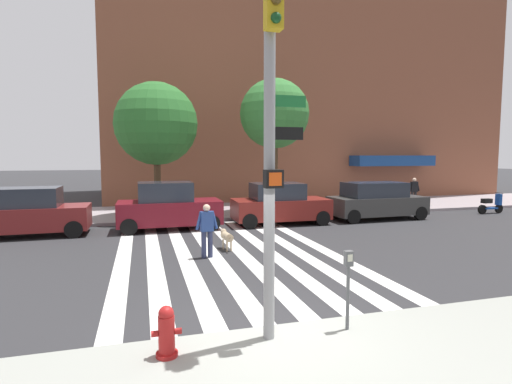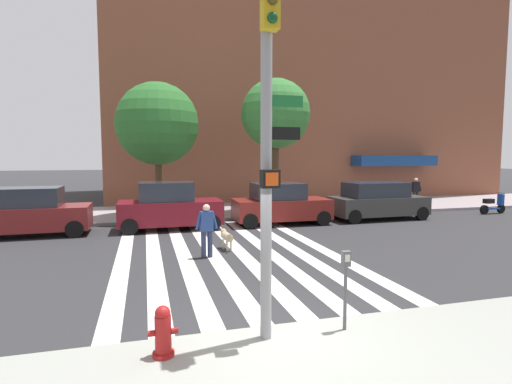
{
  "view_description": "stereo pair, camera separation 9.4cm",
  "coord_description": "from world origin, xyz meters",
  "px_view_note": "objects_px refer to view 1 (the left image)",
  "views": [
    {
      "loc": [
        -2.22,
        -6.42,
        3.11
      ],
      "look_at": [
        1.4,
        6.22,
        1.9
      ],
      "focal_mm": 28.13,
      "sensor_mm": 36.0,
      "label": 1
    },
    {
      "loc": [
        -2.13,
        -6.44,
        3.11
      ],
      "look_at": [
        1.4,
        6.22,
        1.9
      ],
      "focal_mm": 28.13,
      "sensor_mm": 36.0,
      "label": 2
    }
  ],
  "objects_px": {
    "pedestrian_dog_walker": "(207,228)",
    "parked_car_behind_first": "(169,207)",
    "parked_car_near_curb": "(26,213)",
    "dog_on_leash": "(226,236)",
    "parking_meter_curbside": "(348,279)",
    "fire_hydrant": "(167,332)",
    "parked_scooter": "(491,205)",
    "parked_car_third_in_line": "(280,204)",
    "traffic_light_pole": "(271,128)",
    "parked_car_fourth_in_line": "(376,201)",
    "street_tree_nearest": "(156,124)",
    "pedestrian_bystander": "(414,190)",
    "street_tree_middle": "(275,114)"
  },
  "relations": [
    {
      "from": "parked_car_near_curb",
      "to": "street_tree_middle",
      "type": "xyz_separation_m",
      "value": [
        10.97,
        2.84,
        4.29
      ]
    },
    {
      "from": "street_tree_nearest",
      "to": "pedestrian_dog_walker",
      "type": "relative_size",
      "value": 3.95
    },
    {
      "from": "fire_hydrant",
      "to": "parking_meter_curbside",
      "type": "relative_size",
      "value": 0.56
    },
    {
      "from": "parked_car_third_in_line",
      "to": "pedestrian_bystander",
      "type": "distance_m",
      "value": 9.89
    },
    {
      "from": "traffic_light_pole",
      "to": "parking_meter_curbside",
      "type": "relative_size",
      "value": 4.26
    },
    {
      "from": "street_tree_middle",
      "to": "pedestrian_dog_walker",
      "type": "height_order",
      "value": "street_tree_middle"
    },
    {
      "from": "parked_car_third_in_line",
      "to": "street_tree_nearest",
      "type": "xyz_separation_m",
      "value": [
        -5.24,
        3.17,
        3.73
      ]
    },
    {
      "from": "parked_car_near_curb",
      "to": "dog_on_leash",
      "type": "xyz_separation_m",
      "value": [
        6.93,
        -4.24,
        -0.48
      ]
    },
    {
      "from": "fire_hydrant",
      "to": "parked_scooter",
      "type": "distance_m",
      "value": 20.93
    },
    {
      "from": "pedestrian_dog_walker",
      "to": "dog_on_leash",
      "type": "bearing_deg",
      "value": 47.59
    },
    {
      "from": "parked_car_near_curb",
      "to": "street_tree_nearest",
      "type": "xyz_separation_m",
      "value": [
        5.04,
        3.17,
        3.69
      ]
    },
    {
      "from": "parking_meter_curbside",
      "to": "parked_car_behind_first",
      "type": "xyz_separation_m",
      "value": [
        -2.25,
        11.11,
        -0.09
      ]
    },
    {
      "from": "fire_hydrant",
      "to": "pedestrian_dog_walker",
      "type": "xyz_separation_m",
      "value": [
        1.57,
        6.11,
        0.41
      ]
    },
    {
      "from": "parked_car_behind_first",
      "to": "pedestrian_dog_walker",
      "type": "xyz_separation_m",
      "value": [
        0.8,
        -5.1,
        -0.02
      ]
    },
    {
      "from": "parked_car_third_in_line",
      "to": "pedestrian_bystander",
      "type": "height_order",
      "value": "parked_car_third_in_line"
    },
    {
      "from": "traffic_light_pole",
      "to": "pedestrian_bystander",
      "type": "relative_size",
      "value": 3.54
    },
    {
      "from": "fire_hydrant",
      "to": "parked_car_fourth_in_line",
      "type": "bearing_deg",
      "value": 46.4
    },
    {
      "from": "traffic_light_pole",
      "to": "parked_scooter",
      "type": "bearing_deg",
      "value": 34.68
    },
    {
      "from": "parked_car_third_in_line",
      "to": "dog_on_leash",
      "type": "xyz_separation_m",
      "value": [
        -3.34,
        -4.24,
        -0.45
      ]
    },
    {
      "from": "dog_on_leash",
      "to": "parked_scooter",
      "type": "bearing_deg",
      "value": 15.48
    },
    {
      "from": "parked_car_near_curb",
      "to": "street_tree_nearest",
      "type": "relative_size",
      "value": 0.68
    },
    {
      "from": "parked_scooter",
      "to": "dog_on_leash",
      "type": "height_order",
      "value": "parked_scooter"
    },
    {
      "from": "parked_scooter",
      "to": "parked_car_behind_first",
      "type": "bearing_deg",
      "value": -179.99
    },
    {
      "from": "dog_on_leash",
      "to": "pedestrian_bystander",
      "type": "relative_size",
      "value": 0.61
    },
    {
      "from": "dog_on_leash",
      "to": "pedestrian_bystander",
      "type": "distance_m",
      "value": 14.7
    },
    {
      "from": "parked_car_near_curb",
      "to": "parked_car_third_in_line",
      "type": "distance_m",
      "value": 10.28
    },
    {
      "from": "parked_car_behind_first",
      "to": "parking_meter_curbside",
      "type": "bearing_deg",
      "value": -78.57
    },
    {
      "from": "street_tree_nearest",
      "to": "fire_hydrant",
      "type": "bearing_deg",
      "value": -91.8
    },
    {
      "from": "parked_car_fourth_in_line",
      "to": "street_tree_middle",
      "type": "distance_m",
      "value": 6.72
    },
    {
      "from": "traffic_light_pole",
      "to": "parked_car_fourth_in_line",
      "type": "xyz_separation_m",
      "value": [
        9.03,
        11.09,
        -2.62
      ]
    },
    {
      "from": "fire_hydrant",
      "to": "parked_car_third_in_line",
      "type": "relative_size",
      "value": 0.18
    },
    {
      "from": "fire_hydrant",
      "to": "parked_car_third_in_line",
      "type": "xyz_separation_m",
      "value": [
        5.69,
        11.21,
        0.37
      ]
    },
    {
      "from": "parked_car_behind_first",
      "to": "parked_scooter",
      "type": "bearing_deg",
      "value": 0.01
    },
    {
      "from": "parked_car_behind_first",
      "to": "pedestrian_bystander",
      "type": "bearing_deg",
      "value": 11.81
    },
    {
      "from": "pedestrian_dog_walker",
      "to": "parked_car_near_curb",
      "type": "bearing_deg",
      "value": 140.36
    },
    {
      "from": "parked_car_third_in_line",
      "to": "parked_car_near_curb",
      "type": "bearing_deg",
      "value": -179.99
    },
    {
      "from": "parking_meter_curbside",
      "to": "pedestrian_bystander",
      "type": "distance_m",
      "value": 18.59
    },
    {
      "from": "pedestrian_dog_walker",
      "to": "parked_car_behind_first",
      "type": "bearing_deg",
      "value": 98.89
    },
    {
      "from": "parked_car_fourth_in_line",
      "to": "pedestrian_bystander",
      "type": "relative_size",
      "value": 2.84
    },
    {
      "from": "pedestrian_dog_walker",
      "to": "dog_on_leash",
      "type": "xyz_separation_m",
      "value": [
        0.78,
        0.85,
        -0.48
      ]
    },
    {
      "from": "fire_hydrant",
      "to": "parked_car_near_curb",
      "type": "height_order",
      "value": "parked_car_near_curb"
    },
    {
      "from": "parked_car_behind_first",
      "to": "parked_car_third_in_line",
      "type": "xyz_separation_m",
      "value": [
        4.92,
        0.0,
        -0.05
      ]
    },
    {
      "from": "parked_car_third_in_line",
      "to": "street_tree_nearest",
      "type": "bearing_deg",
      "value": 148.84
    },
    {
      "from": "dog_on_leash",
      "to": "pedestrian_bystander",
      "type": "bearing_deg",
      "value": 29.57
    },
    {
      "from": "parked_scooter",
      "to": "street_tree_nearest",
      "type": "bearing_deg",
      "value": 169.59
    },
    {
      "from": "parked_scooter",
      "to": "street_tree_middle",
      "type": "bearing_deg",
      "value": 165.89
    },
    {
      "from": "parked_car_fourth_in_line",
      "to": "pedestrian_bystander",
      "type": "bearing_deg",
      "value": 34.03
    },
    {
      "from": "street_tree_nearest",
      "to": "pedestrian_dog_walker",
      "type": "xyz_separation_m",
      "value": [
        1.11,
        -8.27,
        -3.69
      ]
    },
    {
      "from": "fire_hydrant",
      "to": "parked_car_fourth_in_line",
      "type": "xyz_separation_m",
      "value": [
        10.67,
        11.21,
        0.38
      ]
    },
    {
      "from": "parked_car_behind_first",
      "to": "dog_on_leash",
      "type": "relative_size",
      "value": 4.21
    }
  ]
}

